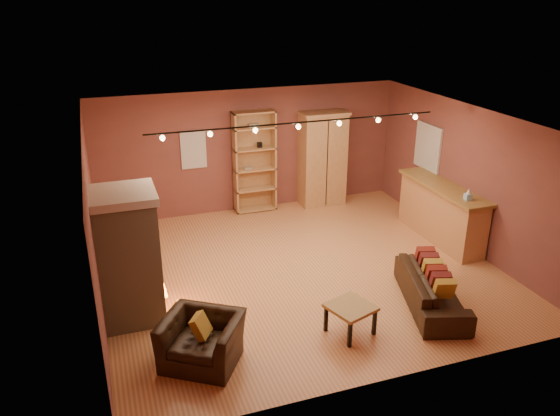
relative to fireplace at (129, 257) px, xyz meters
name	(u,v)px	position (x,y,z in m)	size (l,w,h in m)	color
floor	(300,269)	(3.04, 0.60, -1.06)	(7.00, 7.00, 0.00)	#AD6A3D
ceiling	(303,120)	(3.04, 0.60, 1.74)	(7.00, 7.00, 0.00)	brown
back_wall	(250,150)	(3.04, 3.85, 0.34)	(7.00, 0.02, 2.80)	brown
left_wall	(93,225)	(-0.46, 0.60, 0.34)	(0.02, 6.50, 2.80)	brown
right_wall	(468,178)	(6.54, 0.60, 0.34)	(0.02, 6.50, 2.80)	brown
fireplace	(129,257)	(0.00, 0.00, 0.00)	(1.01, 0.98, 2.12)	tan
back_window	(193,149)	(1.74, 3.83, 0.49)	(0.56, 0.04, 0.86)	silver
bookcase	(254,161)	(3.08, 3.73, 0.13)	(0.96, 0.37, 2.34)	tan
armoire	(322,159)	(4.72, 3.57, 0.06)	(1.10, 0.63, 2.23)	tan
bar_counter	(441,212)	(6.24, 0.92, -0.47)	(0.65, 2.44, 1.17)	tan
tissue_box	(468,195)	(6.19, 0.11, 0.19)	(0.12, 0.12, 0.21)	#8EC2E4
right_window	(428,147)	(6.51, 2.00, 0.59)	(0.05, 0.90, 1.00)	silver
loveseat	(432,283)	(4.62, -1.24, -0.65)	(1.15, 2.06, 0.80)	black
armchair	(201,333)	(0.79, -1.45, -0.60)	(1.25, 1.14, 0.92)	black
coffee_table	(351,310)	(3.03, -1.51, -0.66)	(0.78, 0.78, 0.47)	olive
track_rail	(298,125)	(3.04, 0.80, 1.62)	(5.20, 0.09, 0.13)	black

